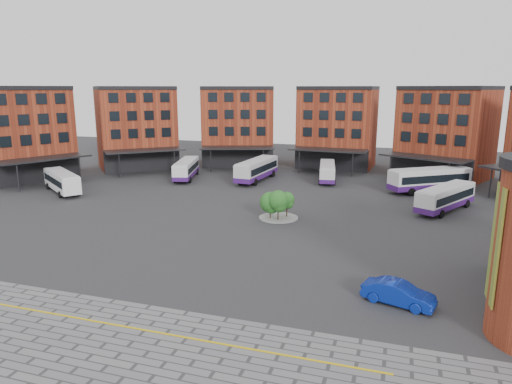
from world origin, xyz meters
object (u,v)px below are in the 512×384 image
(tree_island, at_px, (277,203))
(bus_d, at_px, (327,171))
(blue_car, at_px, (398,293))
(bus_b, at_px, (186,169))
(bus_a, at_px, (62,180))
(bus_e, at_px, (430,179))
(bus_f, at_px, (446,197))
(bus_c, at_px, (257,169))

(tree_island, relative_size, bus_d, 0.43)
(bus_d, relative_size, blue_car, 2.11)
(tree_island, distance_m, bus_d, 23.40)
(bus_b, height_order, blue_car, bus_b)
(bus_b, bearing_deg, bus_d, -2.45)
(bus_a, bearing_deg, bus_e, -36.45)
(bus_b, relative_size, bus_d, 1.07)
(bus_b, bearing_deg, blue_car, -62.32)
(bus_d, relative_size, bus_f, 0.97)
(bus_b, distance_m, bus_e, 36.85)
(bus_b, bearing_deg, tree_island, -57.81)
(blue_car, bearing_deg, bus_e, 10.72)
(tree_island, bearing_deg, blue_car, -52.59)
(bus_b, xyz_separation_m, blue_car, (33.17, -35.50, -0.82))
(bus_b, distance_m, bus_c, 11.46)
(bus_c, distance_m, bus_d, 11.05)
(blue_car, bearing_deg, bus_f, 5.87)
(tree_island, xyz_separation_m, bus_b, (-20.01, 18.30, -0.26))
(bus_c, xyz_separation_m, blue_car, (21.88, -37.48, -1.00))
(tree_island, height_order, bus_c, tree_island)
(tree_island, distance_m, bus_a, 32.31)
(bus_c, xyz_separation_m, bus_d, (10.62, 3.05, -0.28))
(tree_island, bearing_deg, bus_a, 173.05)
(tree_island, relative_size, blue_car, 0.92)
(bus_e, bearing_deg, bus_c, -126.30)
(bus_f, bearing_deg, bus_c, -172.09)
(tree_island, relative_size, bus_e, 0.39)
(bus_a, bearing_deg, bus_c, -19.41)
(bus_e, height_order, blue_car, bus_e)
(bus_b, xyz_separation_m, bus_d, (21.91, 5.03, -0.10))
(bus_b, distance_m, bus_d, 22.48)
(bus_c, distance_m, bus_e, 25.53)
(tree_island, relative_size, bus_b, 0.41)
(tree_island, relative_size, bus_a, 0.45)
(bus_c, xyz_separation_m, bus_f, (26.85, -10.62, -0.17))
(bus_c, bearing_deg, bus_b, -165.02)
(bus_a, relative_size, bus_c, 0.82)
(bus_a, height_order, bus_b, bus_b)
(bus_c, distance_m, blue_car, 43.41)
(bus_b, height_order, bus_d, bus_b)
(tree_island, distance_m, bus_c, 22.07)
(bus_b, relative_size, bus_c, 0.91)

